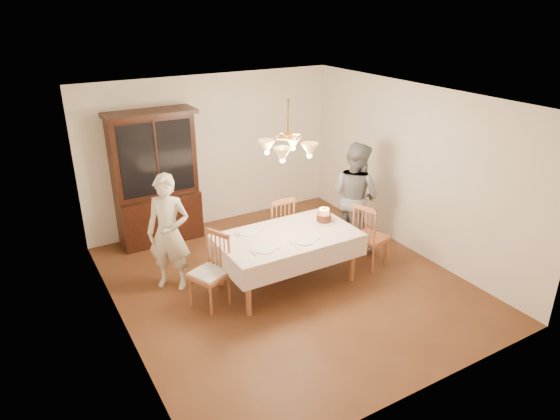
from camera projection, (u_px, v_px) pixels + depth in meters
ground at (287, 283)px, 7.09m from camera, size 5.00×5.00×0.00m
room_shell at (288, 178)px, 6.47m from camera, size 5.00×5.00×5.00m
dining_table at (287, 240)px, 6.82m from camera, size 1.90×1.10×0.76m
china_hutch at (156, 181)px, 7.97m from camera, size 1.38×0.54×2.16m
chair_far_side at (277, 229)px, 7.70m from camera, size 0.44×0.42×1.00m
chair_left_end at (210, 275)px, 6.41m from camera, size 0.56×0.57×1.00m
chair_right_end at (370, 238)px, 7.40m from camera, size 0.51×0.53×1.00m
elderly_woman at (169, 233)px, 6.71m from camera, size 0.71×0.68×1.64m
adult_in_grey at (355, 196)px, 7.81m from camera, size 0.84×0.97×1.73m
birthday_cake at (324, 218)px, 7.15m from camera, size 0.30×0.30×0.21m
place_setting_near_left at (266, 250)px, 6.37m from camera, size 0.39×0.24×0.02m
place_setting_near_right at (305, 241)px, 6.60m from camera, size 0.40×0.26×0.02m
place_setting_far_left at (249, 232)px, 6.84m from camera, size 0.40×0.26×0.02m
chandelier at (288, 148)px, 6.32m from camera, size 0.62×0.62×0.73m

